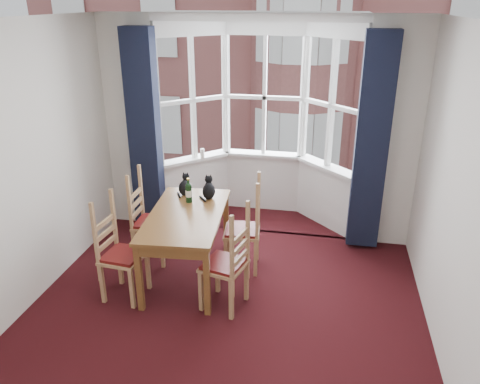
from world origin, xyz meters
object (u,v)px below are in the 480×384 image
(chair_left_far, at_px, (145,223))
(chair_right_far, at_px, (250,232))
(chair_left_near, at_px, (116,255))
(cat_left, at_px, (185,186))
(chair_right_near, at_px, (232,267))
(dining_table, at_px, (186,221))
(cat_right, at_px, (209,190))
(candle_tall, at_px, (202,153))
(wine_bottle, at_px, (189,192))

(chair_left_far, relative_size, chair_right_far, 1.00)
(chair_left_near, distance_m, cat_left, 1.18)
(chair_left_near, relative_size, chair_left_far, 1.00)
(chair_right_near, relative_size, cat_left, 3.41)
(dining_table, relative_size, chair_right_far, 1.66)
(chair_right_near, distance_m, cat_right, 1.14)
(chair_left_near, bearing_deg, chair_right_far, 31.93)
(chair_right_far, distance_m, cat_left, 0.95)
(chair_left_near, height_order, cat_right, cat_right)
(cat_left, bearing_deg, candle_tall, 94.51)
(chair_left_far, xyz_separation_m, chair_right_far, (1.27, 0.02, 0.00))
(chair_left_far, height_order, candle_tall, candle_tall)
(dining_table, bearing_deg, chair_left_near, -141.58)
(cat_left, xyz_separation_m, wine_bottle, (0.11, -0.21, 0.02))
(dining_table, height_order, chair_left_far, chair_left_far)
(chair_left_far, xyz_separation_m, cat_right, (0.75, 0.18, 0.42))
(dining_table, xyz_separation_m, chair_left_far, (-0.61, 0.28, -0.22))
(dining_table, bearing_deg, cat_left, 107.98)
(cat_left, distance_m, candle_tall, 1.12)
(cat_right, height_order, candle_tall, cat_right)
(chair_left_far, bearing_deg, cat_left, 27.65)
(chair_right_far, height_order, cat_right, cat_right)
(chair_left_near, bearing_deg, dining_table, 38.42)
(cat_left, relative_size, wine_bottle, 0.93)
(chair_left_near, bearing_deg, cat_left, 65.62)
(chair_right_far, bearing_deg, cat_left, 165.63)
(cat_left, bearing_deg, cat_right, -10.42)
(dining_table, xyz_separation_m, chair_right_near, (0.62, -0.49, -0.22))
(dining_table, distance_m, chair_left_near, 0.83)
(chair_left_far, height_order, cat_right, cat_right)
(chair_right_far, height_order, wine_bottle, wine_bottle)
(dining_table, relative_size, wine_bottle, 5.26)
(chair_left_near, height_order, wine_bottle, wine_bottle)
(chair_right_near, height_order, chair_right_far, same)
(cat_left, xyz_separation_m, candle_tall, (-0.09, 1.12, 0.05))
(chair_right_near, relative_size, candle_tall, 6.84)
(chair_right_near, bearing_deg, dining_table, 141.35)
(wine_bottle, relative_size, candle_tall, 2.16)
(dining_table, distance_m, chair_right_near, 0.82)
(dining_table, xyz_separation_m, chair_right_far, (0.66, 0.30, -0.22))
(chair_left_near, height_order, cat_left, cat_left)
(chair_left_near, bearing_deg, cat_right, 51.22)
(dining_table, bearing_deg, cat_right, 72.85)
(chair_left_near, distance_m, cat_right, 1.29)
(wine_bottle, xyz_separation_m, candle_tall, (-0.20, 1.32, 0.03))
(cat_left, bearing_deg, chair_left_far, -152.35)
(chair_left_far, height_order, wine_bottle, wine_bottle)
(dining_table, height_order, chair_right_far, chair_right_far)
(chair_left_near, xyz_separation_m, chair_right_far, (1.28, 0.80, 0.00))
(dining_table, xyz_separation_m, cat_right, (0.14, 0.46, 0.20))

